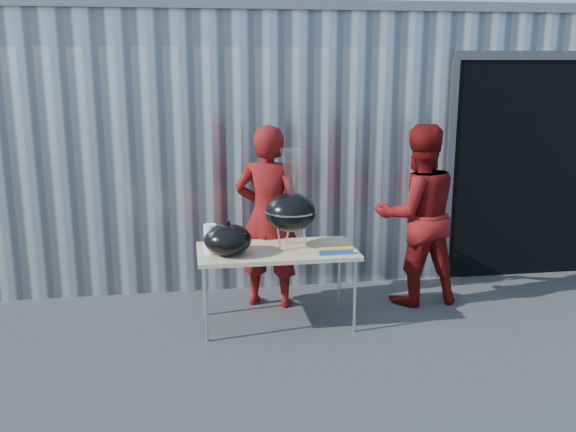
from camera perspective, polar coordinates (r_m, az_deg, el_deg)
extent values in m
plane|color=#2C2C2F|center=(5.76, 0.65, -11.96)|extent=(80.00, 80.00, 0.00)
cube|color=silver|center=(10.01, 0.70, 7.93)|extent=(8.00, 6.00, 3.00)
cube|color=slate|center=(9.98, 0.73, 16.82)|extent=(8.20, 6.20, 0.10)
cube|color=black|center=(8.58, 20.31, 4.46)|extent=(2.40, 1.20, 2.50)
cube|color=#4C4C51|center=(8.00, 23.10, 13.00)|extent=(2.52, 0.08, 0.10)
cube|color=tan|center=(6.09, -1.00, -3.15)|extent=(1.50, 0.75, 0.04)
cylinder|color=silver|center=(5.86, -7.31, -7.82)|extent=(0.03, 0.03, 0.71)
cylinder|color=silver|center=(6.05, 5.97, -7.10)|extent=(0.03, 0.03, 0.71)
cylinder|color=silver|center=(6.45, -7.49, -5.80)|extent=(0.03, 0.03, 0.71)
cylinder|color=silver|center=(6.62, 4.58, -5.21)|extent=(0.03, 0.03, 0.71)
ellipsoid|color=black|center=(6.05, 0.22, 0.35)|extent=(0.48, 0.48, 0.36)
cylinder|color=silver|center=(6.05, 0.22, 0.46)|extent=(0.49, 0.49, 0.02)
cylinder|color=silver|center=(6.04, 0.22, 0.60)|extent=(0.46, 0.46, 0.01)
cylinder|color=silver|center=(6.24, 0.02, -1.40)|extent=(0.02, 0.02, 0.24)
cylinder|color=silver|center=(6.02, -0.81, -1.96)|extent=(0.02, 0.02, 0.24)
cylinder|color=silver|center=(6.06, 1.46, -1.86)|extent=(0.02, 0.02, 0.24)
cylinder|color=#C25B45|center=(6.02, -1.18, 0.68)|extent=(0.02, 0.14, 0.02)
cylinder|color=#C25B45|center=(6.02, -0.83, 0.69)|extent=(0.02, 0.14, 0.02)
cylinder|color=#C25B45|center=(6.03, -0.48, 0.70)|extent=(0.02, 0.14, 0.02)
cylinder|color=#C25B45|center=(6.03, -0.13, 0.72)|extent=(0.02, 0.14, 0.02)
cylinder|color=#C25B45|center=(6.04, 0.22, 0.73)|extent=(0.02, 0.14, 0.02)
cylinder|color=#C25B45|center=(6.05, 0.58, 0.74)|extent=(0.02, 0.14, 0.02)
cylinder|color=#C25B45|center=(6.05, 0.92, 0.75)|extent=(0.02, 0.14, 0.02)
cylinder|color=#C25B45|center=(6.06, 1.27, 0.76)|extent=(0.02, 0.14, 0.02)
cylinder|color=#C25B45|center=(6.07, 1.62, 0.78)|extent=(0.02, 0.14, 0.02)
cone|color=silver|center=(5.98, 0.23, 3.40)|extent=(0.20, 0.20, 0.55)
ellipsoid|color=black|center=(5.90, -5.37, -2.10)|extent=(0.44, 0.44, 0.29)
cylinder|color=black|center=(5.86, -5.41, -0.62)|extent=(0.05, 0.05, 0.03)
cylinder|color=white|center=(5.95, -6.90, -2.06)|extent=(0.12, 0.12, 0.28)
cube|color=white|center=(6.23, -6.30, -2.19)|extent=(0.20, 0.15, 0.10)
cube|color=blue|center=(5.93, 4.27, -3.19)|extent=(0.32, 0.06, 0.05)
cube|color=yellow|center=(5.92, 4.28, -2.90)|extent=(0.32, 0.06, 0.01)
imported|color=#650D0E|center=(6.53, -1.75, -0.08)|extent=(0.79, 0.64, 1.88)
imported|color=#650D0E|center=(6.76, 11.43, 0.09)|extent=(0.96, 0.77, 1.88)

